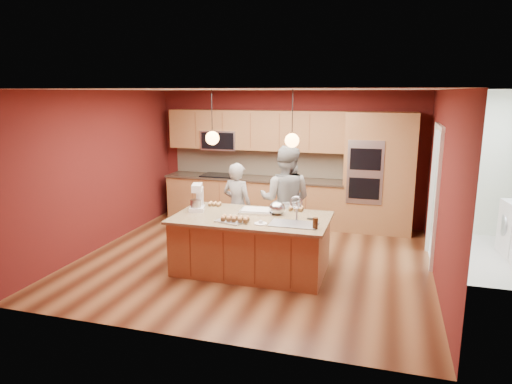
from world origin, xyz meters
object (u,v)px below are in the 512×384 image
(stand_mixer, at_px, (197,199))
(mixing_bowl, at_px, (277,208))
(person_left, at_px, (237,206))
(island, at_px, (252,243))
(person_right, at_px, (285,200))

(stand_mixer, distance_m, mixing_bowl, 1.26)
(person_left, bearing_deg, island, 134.69)
(person_right, xyz_separation_m, stand_mixer, (-1.22, -0.80, 0.12))
(stand_mixer, height_order, mixing_bowl, stand_mixer)
(person_right, xyz_separation_m, mixing_bowl, (0.03, -0.68, 0.04))
(person_right, bearing_deg, mixing_bowl, 92.62)
(island, relative_size, stand_mixer, 5.50)
(island, bearing_deg, person_right, 71.72)
(island, relative_size, person_right, 1.27)
(island, height_order, stand_mixer, stand_mixer)
(island, xyz_separation_m, stand_mixer, (-0.93, 0.10, 0.59))
(stand_mixer, relative_size, mixing_bowl, 1.70)
(island, relative_size, person_left, 1.54)
(island, relative_size, mixing_bowl, 9.34)
(mixing_bowl, bearing_deg, person_left, 141.95)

